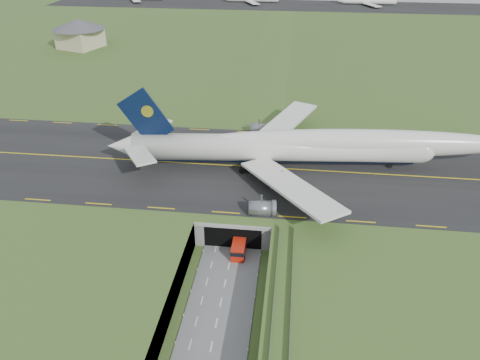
# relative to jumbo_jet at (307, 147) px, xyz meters

# --- Properties ---
(ground) EXTENTS (900.00, 900.00, 0.00)m
(ground) POSITION_rel_jumbo_jet_xyz_m (-14.69, -34.63, -11.65)
(ground) COLOR #365020
(ground) RESTS_ON ground
(airfield_deck) EXTENTS (800.00, 800.00, 6.00)m
(airfield_deck) POSITION_rel_jumbo_jet_xyz_m (-14.69, -34.63, -8.65)
(airfield_deck) COLOR gray
(airfield_deck) RESTS_ON ground
(trench_road) EXTENTS (12.00, 75.00, 0.20)m
(trench_road) POSITION_rel_jumbo_jet_xyz_m (-14.69, -42.13, -11.55)
(trench_road) COLOR slate
(trench_road) RESTS_ON ground
(taxiway) EXTENTS (800.00, 44.00, 0.18)m
(taxiway) POSITION_rel_jumbo_jet_xyz_m (-14.69, -1.63, -5.56)
(taxiway) COLOR black
(taxiway) RESTS_ON airfield_deck
(tunnel_portal) EXTENTS (17.00, 22.30, 6.00)m
(tunnel_portal) POSITION_rel_jumbo_jet_xyz_m (-14.69, -17.91, -8.32)
(tunnel_portal) COLOR gray
(tunnel_portal) RESTS_ON ground
(guideway) EXTENTS (3.00, 53.00, 7.05)m
(guideway) POSITION_rel_jumbo_jet_xyz_m (-3.69, -53.74, -6.33)
(guideway) COLOR #A8A8A3
(guideway) RESTS_ON ground
(jumbo_jet) EXTENTS (99.95, 63.08, 20.96)m
(jumbo_jet) POSITION_rel_jumbo_jet_xyz_m (0.00, 0.00, 0.00)
(jumbo_jet) COLOR silver
(jumbo_jet) RESTS_ON ground
(shuttle_tram) EXTENTS (2.85, 7.24, 2.95)m
(shuttle_tram) POSITION_rel_jumbo_jet_xyz_m (-13.20, -27.91, -10.02)
(shuttle_tram) COLOR #B91D0C
(shuttle_tram) RESTS_ON ground
(service_building) EXTENTS (30.04, 30.04, 12.92)m
(service_building) POSITION_rel_jumbo_jet_xyz_m (-104.02, 106.41, 2.00)
(service_building) COLOR #C1B78B
(service_building) RESTS_ON ground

